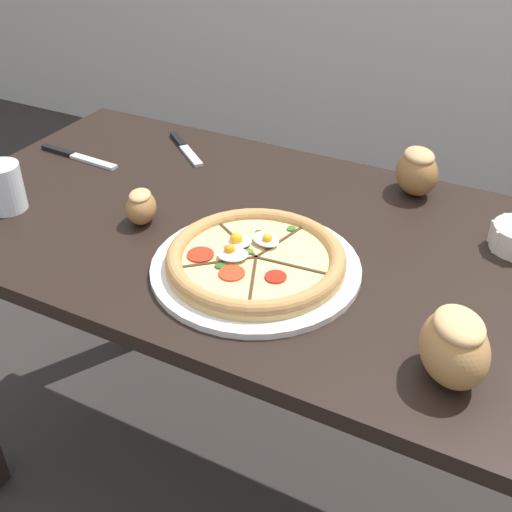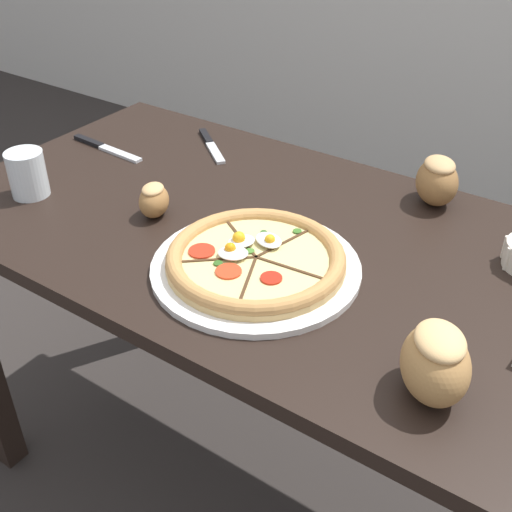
{
  "view_description": "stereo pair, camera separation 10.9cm",
  "coord_description": "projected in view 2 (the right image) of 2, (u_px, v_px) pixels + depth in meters",
  "views": [
    {
      "loc": [
        0.42,
        -0.92,
        1.42
      ],
      "look_at": [
        0.0,
        -0.12,
        0.8
      ],
      "focal_mm": 45.0,
      "sensor_mm": 36.0,
      "label": 1
    },
    {
      "loc": [
        0.51,
        -0.86,
        1.42
      ],
      "look_at": [
        0.0,
        -0.12,
        0.8
      ],
      "focal_mm": 45.0,
      "sensor_mm": 36.0,
      "label": 2
    }
  ],
  "objects": [
    {
      "name": "ground_plane",
      "position": [
        283.0,
        496.0,
        1.62
      ],
      "size": [
        12.0,
        12.0,
        0.0
      ],
      "primitive_type": "plane",
      "color": "#2D2826"
    },
    {
      "name": "bread_piece_near",
      "position": [
        437.0,
        180.0,
        1.27
      ],
      "size": [
        0.13,
        0.14,
        0.1
      ],
      "rotation": [
        0.0,
        0.0,
        2.18
      ],
      "color": "olive",
      "rests_on": "dining_table"
    },
    {
      "name": "knife_spare",
      "position": [
        106.0,
        148.0,
        1.51
      ],
      "size": [
        0.22,
        0.03,
        0.01
      ],
      "rotation": [
        0.0,
        0.0,
        -0.06
      ],
      "color": "silver",
      "rests_on": "dining_table"
    },
    {
      "name": "water_glass",
      "position": [
        28.0,
        176.0,
        1.31
      ],
      "size": [
        0.08,
        0.08,
        0.1
      ],
      "color": "white",
      "rests_on": "dining_table"
    },
    {
      "name": "dining_table",
      "position": [
        291.0,
        289.0,
        1.25
      ],
      "size": [
        1.43,
        0.72,
        0.77
      ],
      "color": "black",
      "rests_on": "ground_plane"
    },
    {
      "name": "bread_piece_mid",
      "position": [
        436.0,
        362.0,
        0.84
      ],
      "size": [
        0.14,
        0.15,
        0.11
      ],
      "rotation": [
        0.0,
        0.0,
        2.17
      ],
      "color": "#B27F47",
      "rests_on": "dining_table"
    },
    {
      "name": "bread_piece_far",
      "position": [
        154.0,
        200.0,
        1.24
      ],
      "size": [
        0.08,
        0.09,
        0.07
      ],
      "rotation": [
        0.0,
        0.0,
        1.95
      ],
      "color": "#A3703D",
      "rests_on": "dining_table"
    },
    {
      "name": "pizza",
      "position": [
        256.0,
        261.0,
        1.09
      ],
      "size": [
        0.36,
        0.36,
        0.05
      ],
      "color": "white",
      "rests_on": "dining_table"
    },
    {
      "name": "knife_main",
      "position": [
        211.0,
        145.0,
        1.52
      ],
      "size": [
        0.16,
        0.13,
        0.01
      ],
      "rotation": [
        0.0,
        0.0,
        -0.67
      ],
      "color": "silver",
      "rests_on": "dining_table"
    }
  ]
}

